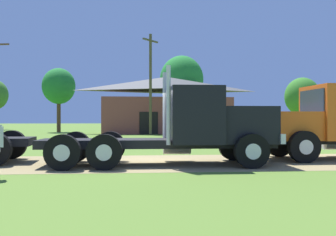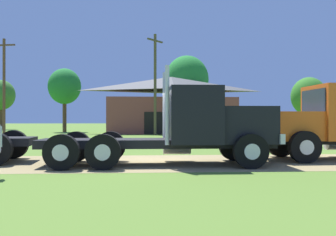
{
  "view_description": "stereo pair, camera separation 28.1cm",
  "coord_description": "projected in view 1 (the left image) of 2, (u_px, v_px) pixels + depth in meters",
  "views": [
    {
      "loc": [
        -0.39,
        -13.25,
        1.59
      ],
      "look_at": [
        0.71,
        0.34,
        1.59
      ],
      "focal_mm": 39.7,
      "sensor_mm": 36.0,
      "label": 1
    },
    {
      "loc": [
        -0.11,
        -13.27,
        1.59
      ],
      "look_at": [
        0.71,
        0.34,
        1.59
      ],
      "focal_mm": 39.7,
      "sensor_mm": 36.0,
      "label": 2
    }
  ],
  "objects": [
    {
      "name": "dirt_track",
      "position": [
        149.0,
        162.0,
        13.24
      ],
      "size": [
        120.0,
        5.04,
        0.01
      ],
      "primitive_type": "cube",
      "color": "#937F53",
      "rests_on": "ground_plane"
    },
    {
      "name": "truck_foreground_white",
      "position": [
        194.0,
        128.0,
        12.69
      ],
      "size": [
        7.98,
        2.69,
        3.25
      ],
      "color": "black",
      "rests_on": "ground_plane"
    },
    {
      "name": "truck_near_right",
      "position": [
        333.0,
        124.0,
        14.42
      ],
      "size": [
        7.84,
        2.74,
        3.72
      ],
      "color": "black",
      "rests_on": "ground_plane"
    },
    {
      "name": "tree_far_right",
      "position": [
        302.0,
        97.0,
        46.78
      ],
      "size": [
        4.35,
        4.35,
        6.71
      ],
      "color": "#513823",
      "rests_on": "ground_plane"
    },
    {
      "name": "utility_pole_far",
      "position": [
        150.0,
        82.0,
        34.58
      ],
      "size": [
        1.51,
        1.79,
        9.43
      ],
      "color": "#4D472B",
      "rests_on": "ground_plane"
    },
    {
      "name": "tree_mid",
      "position": [
        59.0,
        86.0,
        42.18
      ],
      "size": [
        3.71,
        3.71,
        7.27
      ],
      "color": "#513823",
      "rests_on": "ground_plane"
    },
    {
      "name": "ground_plane",
      "position": [
        149.0,
        163.0,
        13.24
      ],
      "size": [
        200.0,
        200.0,
        0.0
      ],
      "primitive_type": "plane",
      "color": "#547529"
    },
    {
      "name": "tree_right",
      "position": [
        182.0,
        80.0,
        42.31
      ],
      "size": [
        4.97,
        4.97,
        8.71
      ],
      "color": "#513823",
      "rests_on": "ground_plane"
    },
    {
      "name": "shed_building",
      "position": [
        166.0,
        106.0,
        38.83
      ],
      "size": [
        13.79,
        5.71,
        5.91
      ],
      "color": "brown",
      "rests_on": "ground_plane"
    }
  ]
}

